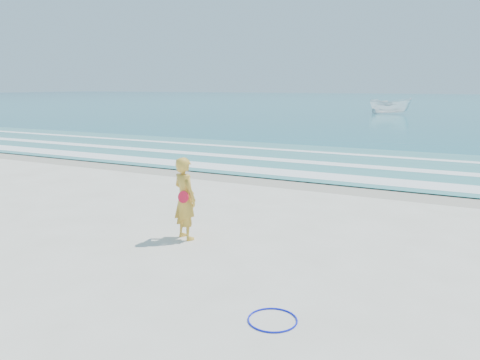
% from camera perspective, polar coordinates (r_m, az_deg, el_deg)
% --- Properties ---
extents(ground, '(400.00, 400.00, 0.00)m').
position_cam_1_polar(ground, '(9.29, -10.99, -10.51)').
color(ground, silver).
rests_on(ground, ground).
extents(wet_sand, '(400.00, 2.40, 0.00)m').
position_cam_1_polar(wet_sand, '(17.00, 7.89, -0.34)').
color(wet_sand, '#B2A893').
rests_on(wet_sand, ground).
extents(ocean, '(400.00, 190.00, 0.04)m').
position_cam_1_polar(ocean, '(111.93, 24.46, 8.69)').
color(ocean, '#19727F').
rests_on(ocean, ground).
extents(shallow, '(400.00, 10.00, 0.01)m').
position_cam_1_polar(shallow, '(21.70, 12.24, 2.18)').
color(shallow, '#59B7AD').
rests_on(shallow, ocean).
extents(foam_near, '(400.00, 1.40, 0.01)m').
position_cam_1_polar(foam_near, '(18.20, 9.24, 0.57)').
color(foam_near, white).
rests_on(foam_near, shallow).
extents(foam_mid, '(400.00, 0.90, 0.01)m').
position_cam_1_polar(foam_mid, '(20.94, 11.68, 1.90)').
color(foam_mid, white).
rests_on(foam_mid, shallow).
extents(foam_far, '(400.00, 0.60, 0.01)m').
position_cam_1_polar(foam_far, '(24.10, 13.77, 3.04)').
color(foam_far, white).
rests_on(foam_far, shallow).
extents(hoop, '(0.81, 0.81, 0.03)m').
position_cam_1_polar(hoop, '(7.29, 3.99, -16.64)').
color(hoop, '#0B15CA').
rests_on(hoop, ground).
extents(boat, '(5.06, 2.10, 1.92)m').
position_cam_1_polar(boat, '(60.30, 17.84, 8.59)').
color(boat, white).
rests_on(boat, ocean).
extents(woman, '(0.81, 0.69, 1.88)m').
position_cam_1_polar(woman, '(10.63, -6.74, -2.25)').
color(woman, gold).
rests_on(woman, ground).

